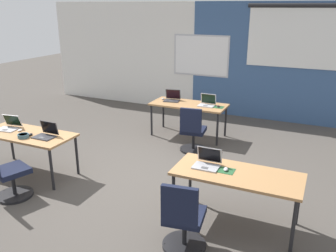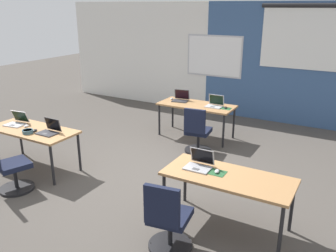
{
  "view_description": "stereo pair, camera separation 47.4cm",
  "coord_description": "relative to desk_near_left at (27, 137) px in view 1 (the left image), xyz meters",
  "views": [
    {
      "loc": [
        2.62,
        -4.59,
        2.71
      ],
      "look_at": [
        0.38,
        0.32,
        0.86
      ],
      "focal_mm": 37.88,
      "sensor_mm": 36.0,
      "label": 1
    },
    {
      "loc": [
        3.04,
        -4.37,
        2.71
      ],
      "look_at": [
        0.38,
        0.32,
        0.86
      ],
      "focal_mm": 37.88,
      "sensor_mm": 36.0,
      "label": 2
    }
  ],
  "objects": [
    {
      "name": "ground_plane",
      "position": [
        1.75,
        0.6,
        -0.66
      ],
      "size": [
        24.0,
        24.0,
        0.0
      ],
      "color": "#47423D"
    },
    {
      "name": "back_wall_assembly",
      "position": [
        1.79,
        4.8,
        0.75
      ],
      "size": [
        10.0,
        0.27,
        2.8
      ],
      "color": "silver",
      "rests_on": "ground"
    },
    {
      "name": "desk_near_left",
      "position": [
        0.0,
        0.0,
        0.0
      ],
      "size": [
        1.6,
        0.7,
        0.72
      ],
      "color": "#A37547",
      "rests_on": "ground"
    },
    {
      "name": "desk_near_right",
      "position": [
        3.5,
        0.0,
        0.0
      ],
      "size": [
        1.6,
        0.7,
        0.72
      ],
      "color": "#A37547",
      "rests_on": "ground"
    },
    {
      "name": "desk_far_center",
      "position": [
        1.75,
        2.8,
        0.0
      ],
      "size": [
        1.6,
        0.7,
        0.72
      ],
      "color": "#A37547",
      "rests_on": "ground"
    },
    {
      "name": "laptop_far_left",
      "position": [
        1.32,
        2.89,
        0.11
      ],
      "size": [
        0.37,
        0.33,
        0.23
      ],
      "rotation": [
        0.0,
        0.0,
        0.17
      ],
      "color": "#333338",
      "rests_on": "desk_far_center"
    },
    {
      "name": "mouse_far_left",
      "position": [
        1.09,
        2.9,
        0.08
      ],
      "size": [
        0.07,
        0.11,
        0.03
      ],
      "color": "#B2B2B7",
      "rests_on": "desk_far_center"
    },
    {
      "name": "laptop_near_left_end",
      "position": [
        -0.43,
        0.04,
        0.11
      ],
      "size": [
        0.37,
        0.35,
        0.23
      ],
      "rotation": [
        0.0,
        0.0,
        0.14
      ],
      "color": "#B7B7BC",
      "rests_on": "desk_near_left"
    },
    {
      "name": "mouse_near_left_end",
      "position": [
        -0.18,
        0.03,
        0.08
      ],
      "size": [
        0.07,
        0.11,
        0.03
      ],
      "color": "silver",
      "rests_on": "desk_near_left"
    },
    {
      "name": "laptop_near_right_inner",
      "position": [
        3.09,
        0.04,
        0.11
      ],
      "size": [
        0.33,
        0.29,
        0.23
      ],
      "rotation": [
        0.0,
        0.0,
        0.01
      ],
      "color": "#9E9EA3",
      "rests_on": "desk_near_right"
    },
    {
      "name": "mousepad_near_right_inner",
      "position": [
        3.35,
        0.01,
        0.06
      ],
      "size": [
        0.22,
        0.19,
        0.0
      ],
      "color": "#23512D",
      "rests_on": "desk_near_right"
    },
    {
      "name": "mouse_near_right_inner",
      "position": [
        3.35,
        0.01,
        0.08
      ],
      "size": [
        0.07,
        0.11,
        0.03
      ],
      "color": "#B2B2B7",
      "rests_on": "mousepad_near_right_inner"
    },
    {
      "name": "chair_near_right_inner",
      "position": [
        3.09,
        -0.79,
        -0.28
      ],
      "size": [
        0.52,
        0.57,
        0.92
      ],
      "rotation": [
        0.0,
        0.0,
        3.29
      ],
      "color": "black",
      "rests_on": "ground"
    },
    {
      "name": "laptop_near_left_inner",
      "position": [
        0.41,
        0.01,
        0.11
      ],
      "size": [
        0.33,
        0.28,
        0.23
      ],
      "rotation": [
        0.0,
        0.0,
        -0.01
      ],
      "color": "#333338",
      "rests_on": "desk_near_left"
    },
    {
      "name": "mouse_near_left_inner",
      "position": [
        0.14,
        -0.06,
        0.08
      ],
      "size": [
        0.08,
        0.11,
        0.03
      ],
      "color": "black",
      "rests_on": "desk_near_left"
    },
    {
      "name": "chair_near_left_inner",
      "position": [
        0.32,
        -0.76,
        -0.28
      ],
      "size": [
        0.56,
        0.61,
        0.92
      ],
      "rotation": [
        0.0,
        0.0,
        2.8
      ],
      "color": "black",
      "rests_on": "ground"
    },
    {
      "name": "laptop_far_right",
      "position": [
        2.15,
        2.83,
        0.11
      ],
      "size": [
        0.33,
        0.27,
        0.24
      ],
      "rotation": [
        0.0,
        0.0,
        0.0
      ],
      "color": "#B7B7BC",
      "rests_on": "desk_far_center"
    },
    {
      "name": "mousepad_far_right",
      "position": [
        2.4,
        2.81,
        0.06
      ],
      "size": [
        0.22,
        0.19,
        0.0
      ],
      "color": "#23512D",
      "rests_on": "desk_far_center"
    },
    {
      "name": "mouse_far_right",
      "position": [
        2.4,
        2.81,
        0.08
      ],
      "size": [
        0.08,
        0.11,
        0.03
      ],
      "color": "black",
      "rests_on": "mousepad_far_right"
    },
    {
      "name": "chair_far_right",
      "position": [
        2.15,
        2.0,
        -0.28
      ],
      "size": [
        0.52,
        0.56,
        0.92
      ],
      "rotation": [
        0.0,
        0.0,
        3.27
      ],
      "color": "black",
      "rests_on": "ground"
    },
    {
      "name": "snack_bowl",
      "position": [
        0.11,
        -0.18,
        0.1
      ],
      "size": [
        0.18,
        0.18,
        0.06
      ],
      "color": "#3D6070",
      "rests_on": "desk_near_left"
    }
  ]
}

